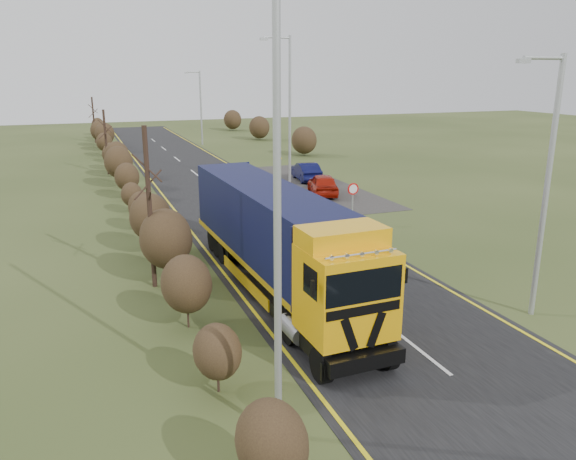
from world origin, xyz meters
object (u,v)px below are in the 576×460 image
(car_blue_sedan, at_px, (306,172))
(speed_sign, at_px, (353,196))
(streetlight_near, at_px, (546,179))
(car_red_hatchback, at_px, (323,184))
(lorry, at_px, (275,235))

(car_blue_sedan, distance_m, speed_sign, 12.85)
(streetlight_near, bearing_deg, car_blue_sedan, 84.81)
(car_red_hatchback, height_order, streetlight_near, streetlight_near)
(car_blue_sedan, xyz_separation_m, speed_sign, (-2.57, -12.56, 0.90))
(lorry, distance_m, speed_sign, 10.28)
(car_blue_sedan, bearing_deg, speed_sign, 86.03)
(car_red_hatchback, bearing_deg, car_blue_sedan, -84.54)
(lorry, distance_m, car_blue_sedan, 22.28)
(lorry, bearing_deg, speed_sign, 45.20)
(speed_sign, bearing_deg, streetlight_near, -88.59)
(car_blue_sedan, bearing_deg, car_red_hatchback, 87.32)
(lorry, xyz_separation_m, speed_sign, (7.00, 7.50, -0.64))
(lorry, bearing_deg, car_blue_sedan, 62.70)
(speed_sign, bearing_deg, lorry, -133.01)
(car_blue_sedan, relative_size, speed_sign, 1.82)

